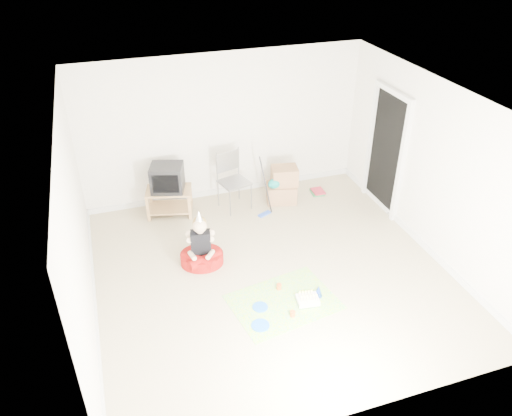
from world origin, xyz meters
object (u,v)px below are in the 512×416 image
object	(u,v)px
tv_stand	(170,199)
crt_tv	(167,178)
folding_chair	(234,182)
birthday_cake	(308,300)
cardboard_boxes	(282,185)
seated_woman	(202,252)

from	to	relation	value
tv_stand	crt_tv	distance (m)	0.42
crt_tv	folding_chair	bearing A→B (deg)	9.52
birthday_cake	tv_stand	bearing A→B (deg)	115.66
cardboard_boxes	birthday_cake	xyz separation A→B (m)	(-0.63, -2.64, -0.27)
tv_stand	folding_chair	distance (m)	1.15
crt_tv	cardboard_boxes	xyz separation A→B (m)	(1.99, -0.20, -0.39)
tv_stand	cardboard_boxes	size ratio (longest dim) A/B	1.29
folding_chair	cardboard_boxes	world-z (taller)	folding_chair
crt_tv	seated_woman	bearing A→B (deg)	-64.94
tv_stand	birthday_cake	bearing A→B (deg)	-64.34
folding_chair	cardboard_boxes	xyz separation A→B (m)	(0.87, -0.05, -0.19)
crt_tv	birthday_cake	world-z (taller)	crt_tv
folding_chair	seated_woman	size ratio (longest dim) A/B	1.12
seated_woman	birthday_cake	world-z (taller)	seated_woman
tv_stand	folding_chair	bearing A→B (deg)	-7.99
cardboard_boxes	crt_tv	bearing A→B (deg)	174.17
folding_chair	tv_stand	bearing A→B (deg)	172.01
seated_woman	crt_tv	bearing A→B (deg)	97.55
tv_stand	birthday_cake	world-z (taller)	tv_stand
tv_stand	crt_tv	world-z (taller)	crt_tv
tv_stand	birthday_cake	size ratio (longest dim) A/B	2.66
crt_tv	folding_chair	xyz separation A→B (m)	(1.12, -0.16, -0.20)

